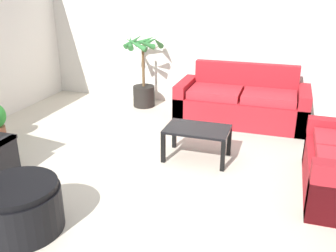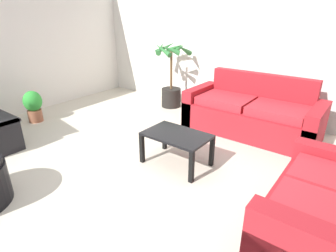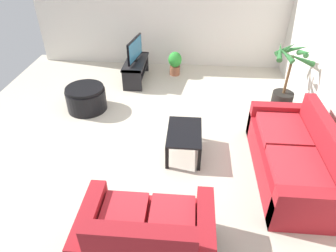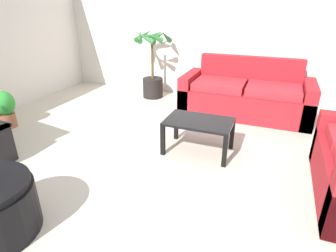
# 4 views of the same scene
# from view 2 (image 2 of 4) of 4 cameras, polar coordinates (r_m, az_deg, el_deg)

# --- Properties ---
(ground_plane) EXTENTS (6.60, 6.60, 0.00)m
(ground_plane) POSITION_cam_2_polar(r_m,az_deg,el_deg) (3.43, -12.41, -9.98)
(ground_plane) COLOR beige
(wall_back) EXTENTS (6.00, 0.06, 2.70)m
(wall_back) POSITION_cam_2_polar(r_m,az_deg,el_deg) (5.33, 12.40, 17.17)
(wall_back) COLOR silver
(wall_back) RESTS_ON ground
(couch_main) EXTENTS (2.06, 0.90, 0.90)m
(couch_main) POSITION_cam_2_polar(r_m,az_deg,el_deg) (4.58, 16.96, 2.33)
(couch_main) COLOR maroon
(couch_main) RESTS_ON ground
(couch_loveseat) EXTENTS (0.90, 1.41, 0.90)m
(couch_loveseat) POSITION_cam_2_polar(r_m,az_deg,el_deg) (2.67, 31.05, -15.96)
(couch_loveseat) COLOR maroon
(couch_loveseat) RESTS_ON ground
(coffee_table) EXTENTS (0.81, 0.52, 0.42)m
(coffee_table) POSITION_cam_2_polar(r_m,az_deg,el_deg) (3.43, 1.82, -2.63)
(coffee_table) COLOR black
(coffee_table) RESTS_ON ground
(potted_palm) EXTENTS (0.69, 0.63, 1.31)m
(potted_palm) POSITION_cam_2_polar(r_m,az_deg,el_deg) (5.57, 0.66, 9.28)
(potted_palm) COLOR black
(potted_palm) RESTS_ON ground
(potted_plant_small) EXTENTS (0.31, 0.31, 0.56)m
(potted_plant_small) POSITION_cam_2_polar(r_m,az_deg,el_deg) (5.37, -26.25, 3.96)
(potted_plant_small) COLOR brown
(potted_plant_small) RESTS_ON ground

